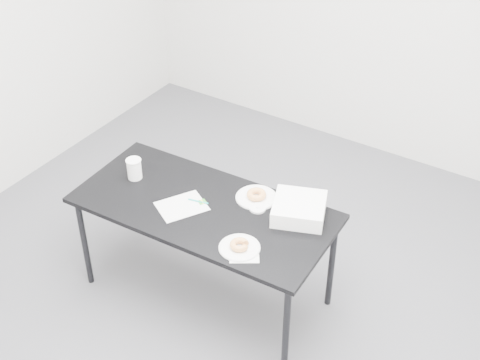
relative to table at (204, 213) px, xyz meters
The scene contains 13 objects.
floor 0.64m from the table, 43.52° to the left, with size 4.00×4.00×0.00m, color #4C4C51.
table is the anchor object (origin of this frame).
scorecard 0.14m from the table, 147.91° to the right, with size 0.21×0.27×0.00m, color white.
logo_patch 0.07m from the table, 138.83° to the left, with size 0.04×0.04×0.00m, color green.
pen 0.08m from the table, 162.68° to the left, with size 0.01×0.01×0.12m, color #0E9A90.
napkin 0.46m from the table, 27.54° to the right, with size 0.15×0.15×0.00m, color white.
plate_near 0.41m from the table, 27.88° to the right, with size 0.22×0.22×0.01m, color white.
donut_near 0.42m from the table, 27.88° to the right, with size 0.10×0.10×0.03m, color #DB8C45.
plate_far 0.31m from the table, 47.21° to the left, with size 0.24×0.24×0.01m, color white.
donut_far 0.32m from the table, 47.21° to the left, with size 0.11×0.11×0.04m, color #DB8C45.
coffee_cup 0.52m from the table, behind, with size 0.09×0.09×0.13m, color white.
cup_lid 0.31m from the table, 27.74° to the left, with size 0.09×0.09×0.01m, color white.
bakery_box 0.55m from the table, 23.75° to the left, with size 0.28×0.28×0.09m, color white.
Camera 1 is at (1.67, -2.50, 3.02)m, focal length 50.00 mm.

